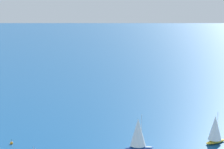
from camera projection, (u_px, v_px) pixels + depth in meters
name	position (u px, v px, depth m)	size (l,w,h in m)	color
sailboat_inshore	(138.00, 134.00, 151.92)	(9.35, 8.45, 12.74)	#23478C
sailboat_mid_cluster	(215.00, 129.00, 159.01)	(9.34, 6.05, 11.60)	gold
marker_buoy	(11.00, 143.00, 159.07)	(1.10, 1.10, 2.10)	orange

